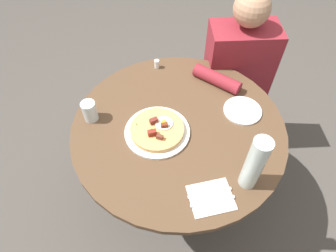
{
  "coord_description": "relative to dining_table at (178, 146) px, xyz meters",
  "views": [
    {
      "loc": [
        -0.09,
        -0.85,
        1.82
      ],
      "look_at": [
        -0.05,
        -0.02,
        0.76
      ],
      "focal_mm": 31.2,
      "sensor_mm": 36.0,
      "label": 1
    }
  ],
  "objects": [
    {
      "name": "ground_plane",
      "position": [
        0.0,
        0.0,
        -0.57
      ],
      "size": [
        6.0,
        6.0,
        0.0
      ],
      "primitive_type": "plane",
      "color": "#4C4742"
    },
    {
      "name": "dining_table",
      "position": [
        0.0,
        0.0,
        0.0
      ],
      "size": [
        1.01,
        1.01,
        0.74
      ],
      "color": "brown",
      "rests_on": "ground_plane"
    },
    {
      "name": "person_seated",
      "position": [
        0.4,
        0.49,
        -0.06
      ],
      "size": [
        0.49,
        0.47,
        1.14
      ],
      "color": "#2D2D33",
      "rests_on": "ground_plane"
    },
    {
      "name": "pizza_plate",
      "position": [
        -0.1,
        -0.04,
        0.18
      ],
      "size": [
        0.3,
        0.3,
        0.01
      ],
      "primitive_type": "cylinder",
      "color": "white",
      "rests_on": "dining_table"
    },
    {
      "name": "breakfast_pizza",
      "position": [
        -0.1,
        -0.04,
        0.2
      ],
      "size": [
        0.25,
        0.25,
        0.05
      ],
      "color": "tan",
      "rests_on": "pizza_plate"
    },
    {
      "name": "bread_plate",
      "position": [
        0.32,
        0.07,
        0.18
      ],
      "size": [
        0.18,
        0.18,
        0.01
      ],
      "primitive_type": "cylinder",
      "color": "white",
      "rests_on": "dining_table"
    },
    {
      "name": "napkin",
      "position": [
        0.1,
        -0.37,
        0.18
      ],
      "size": [
        0.19,
        0.17,
        0.0
      ],
      "primitive_type": "cube",
      "rotation": [
        0.0,
        0.0,
        0.17
      ],
      "color": "white",
      "rests_on": "dining_table"
    },
    {
      "name": "fork",
      "position": [
        0.1,
        -0.39,
        0.18
      ],
      "size": [
        0.18,
        0.04,
        0.0
      ],
      "primitive_type": "cube",
      "rotation": [
        0.0,
        0.0,
        0.17
      ],
      "color": "silver",
      "rests_on": "napkin"
    },
    {
      "name": "knife",
      "position": [
        0.1,
        -0.35,
        0.18
      ],
      "size": [
        0.18,
        0.04,
        0.0
      ],
      "primitive_type": "cube",
      "rotation": [
        0.0,
        0.0,
        0.17
      ],
      "color": "silver",
      "rests_on": "napkin"
    },
    {
      "name": "water_glass",
      "position": [
        -0.41,
        0.06,
        0.23
      ],
      "size": [
        0.07,
        0.07,
        0.1
      ],
      "primitive_type": "cylinder",
      "color": "silver",
      "rests_on": "dining_table"
    },
    {
      "name": "water_bottle",
      "position": [
        0.26,
        -0.31,
        0.32
      ],
      "size": [
        0.07,
        0.07,
        0.28
      ],
      "primitive_type": "cylinder",
      "color": "silver",
      "rests_on": "dining_table"
    },
    {
      "name": "salt_shaker",
      "position": [
        -0.09,
        0.42,
        0.2
      ],
      "size": [
        0.03,
        0.03,
        0.05
      ],
      "primitive_type": "cylinder",
      "color": "white",
      "rests_on": "dining_table"
    }
  ]
}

